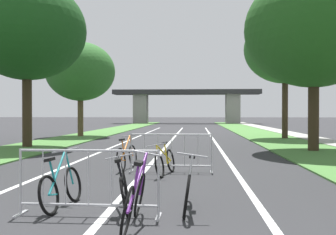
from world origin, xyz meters
TOP-DOWN VIEW (x-y plane):
  - grass_verge_left at (-6.21, 29.06)m, footprint 3.28×71.03m
  - grass_verge_right at (6.21, 29.06)m, footprint 3.28×71.03m
  - sidewalk_path_right at (8.65, 29.06)m, footprint 1.60×71.03m
  - lane_stripe_center at (0.00, 20.55)m, footprint 0.14×41.09m
  - lane_stripe_right_lane at (2.51, 20.55)m, footprint 0.14×41.09m
  - lane_stripe_left_lane at (-2.51, 20.55)m, footprint 0.14×41.09m
  - overpass_bridge at (0.00, 58.70)m, footprint 22.62×3.59m
  - tree_left_oak_mid at (-6.44, 15.63)m, footprint 5.48×5.48m
  - tree_left_cypress_far at (-6.41, 24.06)m, footprint 4.70×4.70m
  - tree_right_maple_mid at (6.35, 14.61)m, footprint 5.75×5.75m
  - tree_right_oak_near at (6.99, 22.75)m, footprint 5.09×5.09m
  - crowd_barrier_nearest at (-0.25, 3.82)m, footprint 2.26×0.46m
  - crowd_barrier_second at (0.75, 8.49)m, footprint 2.26×0.45m
  - bicycle_black_0 at (0.22, 4.31)m, footprint 0.66×1.72m
  - bicycle_silver_1 at (1.29, 4.28)m, footprint 0.47×1.69m
  - bicycle_purple_2 at (0.56, 3.26)m, footprint 0.45×1.79m
  - bicycle_teal_3 at (-0.85, 4.30)m, footprint 0.51×1.62m
  - bicycle_yellow_4 at (0.62, 7.98)m, footprint 0.70×1.67m
  - bicycle_orange_5 at (-0.54, 8.89)m, footprint 0.55×1.72m

SIDE VIEW (x-z plane):
  - lane_stripe_center at x=0.00m, z-range 0.00..0.01m
  - lane_stripe_right_lane at x=2.51m, z-range 0.00..0.01m
  - lane_stripe_left_lane at x=-2.51m, z-range 0.00..0.01m
  - grass_verge_left at x=-6.21m, z-range 0.00..0.05m
  - grass_verge_right at x=6.21m, z-range 0.00..0.05m
  - sidewalk_path_right at x=8.65m, z-range 0.00..0.08m
  - bicycle_yellow_4 at x=0.62m, z-range -0.09..0.80m
  - bicycle_black_0 at x=0.22m, z-range -0.09..0.81m
  - bicycle_teal_3 at x=-0.85m, z-range -0.14..0.87m
  - bicycle_orange_5 at x=-0.54m, z-range -0.12..0.87m
  - bicycle_silver_1 at x=1.29m, z-range -0.13..0.89m
  - bicycle_purple_2 at x=0.56m, z-range -0.13..0.92m
  - crowd_barrier_nearest at x=-0.25m, z-range -0.01..1.04m
  - crowd_barrier_second at x=0.75m, z-range -0.01..1.04m
  - overpass_bridge at x=0.00m, z-range 1.09..6.30m
  - tree_left_cypress_far at x=-6.41m, z-range 1.21..7.66m
  - tree_right_maple_mid at x=6.35m, z-range 1.33..8.90m
  - tree_left_oak_mid at x=-6.44m, z-range 1.56..9.38m
  - tree_right_oak_near at x=6.99m, z-range 1.72..9.51m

